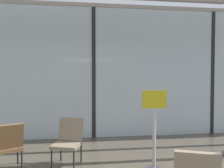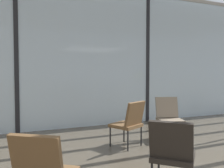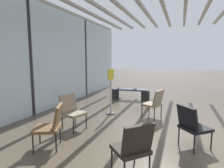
{
  "view_description": "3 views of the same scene",
  "coord_description": "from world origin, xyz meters",
  "px_view_note": "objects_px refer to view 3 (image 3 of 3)",
  "views": [
    {
      "loc": [
        -0.25,
        -0.78,
        1.68
      ],
      "look_at": [
        0.78,
        7.31,
        1.41
      ],
      "focal_mm": 34.62,
      "sensor_mm": 36.0,
      "label": 1
    },
    {
      "loc": [
        -3.68,
        -0.81,
        1.4
      ],
      "look_at": [
        0.17,
        8.13,
        0.94
      ],
      "focal_mm": 38.76,
      "sensor_mm": 36.0,
      "label": 2
    },
    {
      "loc": [
        -4.45,
        0.85,
        1.75
      ],
      "look_at": [
        1.71,
        3.15,
        0.87
      ],
      "focal_mm": 29.58,
      "sensor_mm": 36.0,
      "label": 3
    }
  ],
  "objects_px": {
    "lounge_chair_0": "(154,102)",
    "lounge_chair_2": "(192,124)",
    "lounge_chair_5": "(133,146)",
    "info_sign": "(111,93)",
    "lounge_chair_1": "(72,109)",
    "waiting_bench": "(130,91)",
    "lounge_chair_4": "(51,124)"
  },
  "relations": [
    {
      "from": "lounge_chair_0",
      "to": "lounge_chair_4",
      "type": "height_order",
      "value": "same"
    },
    {
      "from": "lounge_chair_0",
      "to": "lounge_chair_2",
      "type": "distance_m",
      "value": 1.92
    },
    {
      "from": "lounge_chair_5",
      "to": "info_sign",
      "type": "xyz_separation_m",
      "value": [
        2.93,
        1.47,
        0.18
      ]
    },
    {
      "from": "lounge_chair_0",
      "to": "lounge_chair_2",
      "type": "relative_size",
      "value": 1.0
    },
    {
      "from": "lounge_chair_0",
      "to": "waiting_bench",
      "type": "bearing_deg",
      "value": -127.64
    },
    {
      "from": "waiting_bench",
      "to": "lounge_chair_4",
      "type": "bearing_deg",
      "value": 81.51
    },
    {
      "from": "lounge_chair_4",
      "to": "info_sign",
      "type": "relative_size",
      "value": 0.6
    },
    {
      "from": "lounge_chair_2",
      "to": "info_sign",
      "type": "distance_m",
      "value": 2.85
    },
    {
      "from": "waiting_bench",
      "to": "info_sign",
      "type": "xyz_separation_m",
      "value": [
        -2.29,
        0.02,
        0.32
      ]
    },
    {
      "from": "lounge_chair_1",
      "to": "info_sign",
      "type": "relative_size",
      "value": 0.6
    },
    {
      "from": "lounge_chair_4",
      "to": "waiting_bench",
      "type": "xyz_separation_m",
      "value": [
        4.88,
        -0.29,
        -0.13
      ]
    },
    {
      "from": "lounge_chair_2",
      "to": "lounge_chair_5",
      "type": "bearing_deg",
      "value": 105.72
    },
    {
      "from": "lounge_chair_1",
      "to": "lounge_chair_4",
      "type": "bearing_deg",
      "value": -151.97
    },
    {
      "from": "lounge_chair_1",
      "to": "info_sign",
      "type": "distance_m",
      "value": 1.63
    },
    {
      "from": "lounge_chair_2",
      "to": "waiting_bench",
      "type": "distance_m",
      "value": 4.55
    },
    {
      "from": "lounge_chair_0",
      "to": "waiting_bench",
      "type": "relative_size",
      "value": 0.51
    },
    {
      "from": "lounge_chair_2",
      "to": "lounge_chair_4",
      "type": "xyz_separation_m",
      "value": [
        -0.95,
        2.59,
        0.0
      ]
    },
    {
      "from": "lounge_chair_4",
      "to": "info_sign",
      "type": "bearing_deg",
      "value": 148.38
    },
    {
      "from": "lounge_chair_2",
      "to": "waiting_bench",
      "type": "xyz_separation_m",
      "value": [
        3.93,
        2.3,
        -0.13
      ]
    },
    {
      "from": "lounge_chair_1",
      "to": "lounge_chair_4",
      "type": "distance_m",
      "value": 1.06
    },
    {
      "from": "lounge_chair_0",
      "to": "lounge_chair_1",
      "type": "relative_size",
      "value": 1.0
    },
    {
      "from": "lounge_chair_1",
      "to": "waiting_bench",
      "type": "bearing_deg",
      "value": 9.37
    },
    {
      "from": "lounge_chair_4",
      "to": "info_sign",
      "type": "xyz_separation_m",
      "value": [
        2.59,
        -0.27,
        0.18
      ]
    },
    {
      "from": "lounge_chair_4",
      "to": "waiting_bench",
      "type": "distance_m",
      "value": 4.89
    },
    {
      "from": "waiting_bench",
      "to": "info_sign",
      "type": "bearing_deg",
      "value": 84.41
    },
    {
      "from": "lounge_chair_0",
      "to": "lounge_chair_5",
      "type": "xyz_separation_m",
      "value": [
        -2.97,
        -0.09,
        0.0
      ]
    },
    {
      "from": "lounge_chair_0",
      "to": "lounge_chair_1",
      "type": "xyz_separation_m",
      "value": [
        -1.58,
        1.85,
        0.0
      ]
    },
    {
      "from": "lounge_chair_2",
      "to": "info_sign",
      "type": "height_order",
      "value": "info_sign"
    },
    {
      "from": "lounge_chair_1",
      "to": "lounge_chair_2",
      "type": "distance_m",
      "value": 2.8
    },
    {
      "from": "lounge_chair_5",
      "to": "waiting_bench",
      "type": "xyz_separation_m",
      "value": [
        5.22,
        1.45,
        -0.13
      ]
    },
    {
      "from": "lounge_chair_2",
      "to": "lounge_chair_5",
      "type": "distance_m",
      "value": 1.55
    },
    {
      "from": "lounge_chair_2",
      "to": "lounge_chair_4",
      "type": "distance_m",
      "value": 2.76
    }
  ]
}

